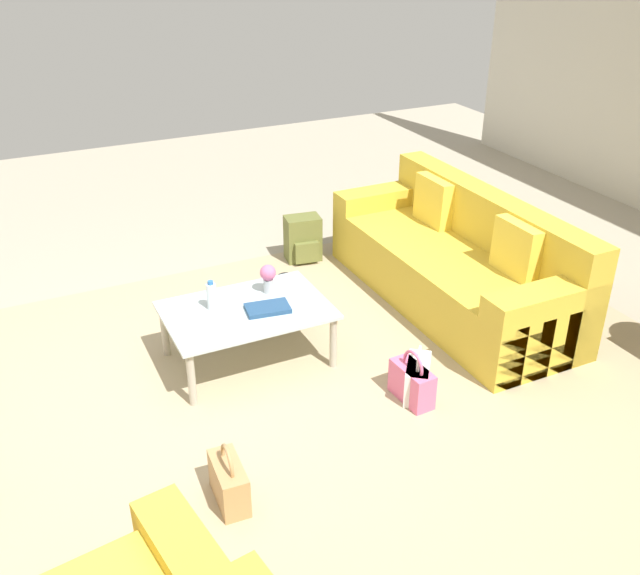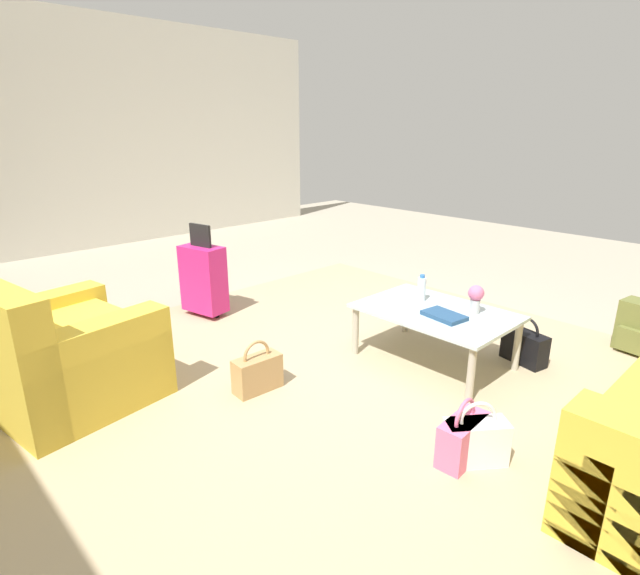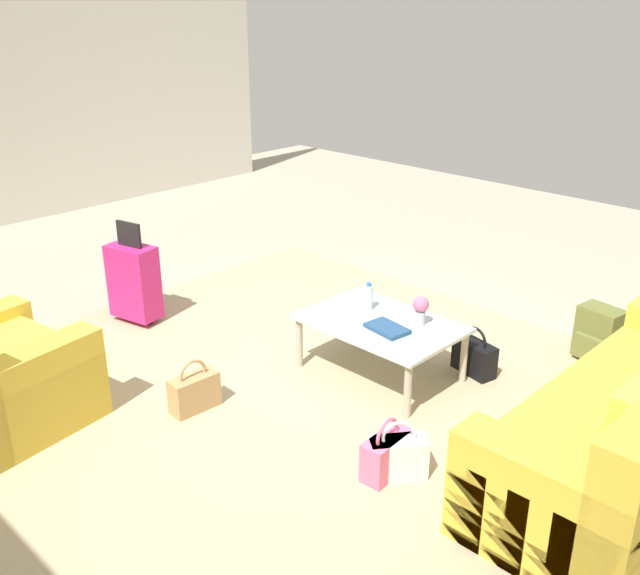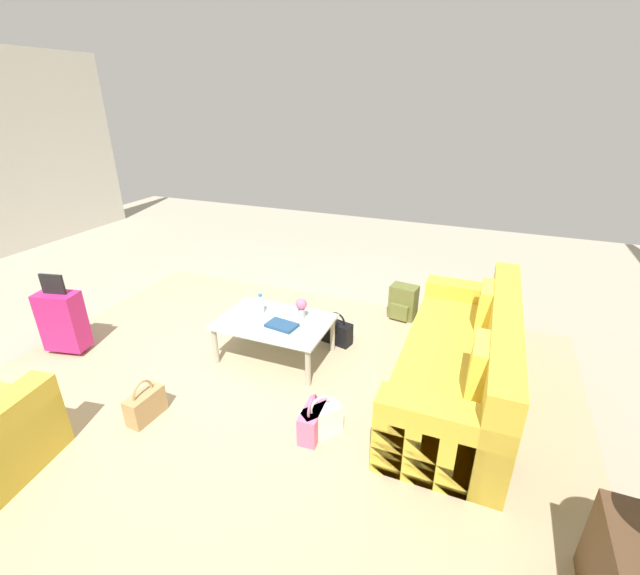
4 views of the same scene
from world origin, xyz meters
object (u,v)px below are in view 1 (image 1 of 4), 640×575
(coffee_table, at_px, (247,315))
(coffee_table_book, at_px, (268,308))
(handbag_black, at_px, (285,299))
(handbag_tan, at_px, (229,482))
(flower_vase, at_px, (268,276))
(backpack_olive, at_px, (303,240))
(couch, at_px, (460,265))
(handbag_white, at_px, (418,378))
(handbag_pink, at_px, (412,383))
(water_bottle, at_px, (211,296))

(coffee_table, distance_m, coffee_table_book, 0.16)
(handbag_black, height_order, handbag_tan, same)
(coffee_table, xyz_separation_m, flower_vase, (-0.22, -0.15, 0.17))
(backpack_olive, bearing_deg, couch, 123.64)
(handbag_tan, bearing_deg, handbag_white, -165.35)
(backpack_olive, bearing_deg, handbag_tan, 57.95)
(backpack_olive, bearing_deg, coffee_table, 52.25)
(handbag_black, relative_size, backpack_olive, 0.89)
(couch, relative_size, handbag_white, 6.40)
(handbag_tan, xyz_separation_m, backpack_olive, (-1.55, -2.48, 0.06))
(handbag_black, bearing_deg, backpack_olive, -122.55)
(handbag_pink, bearing_deg, coffee_table, -48.50)
(flower_vase, distance_m, handbag_tan, 1.60)
(coffee_table, bearing_deg, handbag_tan, 65.01)
(couch, height_order, handbag_pink, couch)
(water_bottle, bearing_deg, handbag_tan, 74.61)
(coffee_table, height_order, water_bottle, water_bottle)
(coffee_table, xyz_separation_m, handbag_tan, (0.56, 1.19, -0.23))
(handbag_black, height_order, handbag_white, same)
(flower_vase, bearing_deg, couch, 178.18)
(flower_vase, distance_m, backpack_olive, 1.42)
(coffee_table, bearing_deg, flower_vase, -145.71)
(water_bottle, relative_size, flower_vase, 1.00)
(flower_vase, relative_size, handbag_white, 0.57)
(handbag_tan, distance_m, backpack_olive, 2.93)
(handbag_pink, bearing_deg, water_bottle, -44.98)
(couch, bearing_deg, coffee_table, 3.20)
(couch, bearing_deg, handbag_tan, 28.85)
(handbag_black, bearing_deg, couch, 164.24)
(water_bottle, height_order, flower_vase, flower_vase)
(flower_vase, xyz_separation_m, handbag_black, (-0.26, -0.32, -0.40))
(handbag_pink, distance_m, backpack_olive, 2.16)
(couch, bearing_deg, handbag_black, -15.76)
(handbag_white, bearing_deg, backpack_olive, -94.82)
(handbag_black, bearing_deg, handbag_pink, 102.07)
(coffee_table, xyz_separation_m, handbag_black, (-0.48, -0.47, -0.23))
(handbag_pink, relative_size, handbag_tan, 1.00)
(flower_vase, relative_size, handbag_pink, 0.57)
(couch, relative_size, flower_vase, 11.18)
(coffee_table_book, bearing_deg, coffee_table, -25.46)
(coffee_table, bearing_deg, coffee_table_book, 146.31)
(flower_vase, bearing_deg, handbag_tan, 59.98)
(water_bottle, xyz_separation_m, handbag_tan, (0.36, 1.29, -0.37))
(couch, xyz_separation_m, coffee_table_book, (1.67, 0.18, 0.12))
(couch, bearing_deg, coffee_table_book, 6.15)
(coffee_table, distance_m, handbag_pink, 1.17)
(handbag_black, distance_m, handbag_white, 1.35)
(handbag_white, distance_m, backpack_olive, 2.13)
(couch, bearing_deg, handbag_white, 43.86)
(couch, bearing_deg, flower_vase, -1.82)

